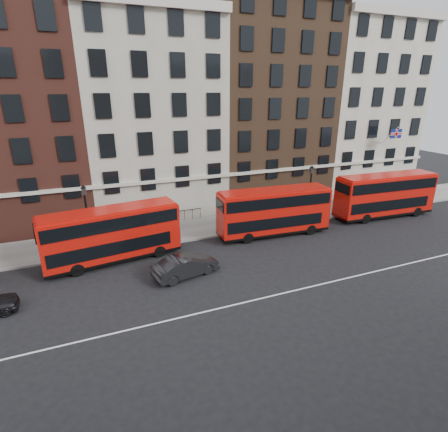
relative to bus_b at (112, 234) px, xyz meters
name	(u,v)px	position (x,y,z in m)	size (l,w,h in m)	color
ground	(215,290)	(5.59, -6.58, -2.20)	(120.00, 120.00, 0.00)	black
pavement	(174,231)	(5.59, 3.92, -2.12)	(80.00, 5.00, 0.15)	gray
kerb	(182,241)	(5.59, 1.42, -2.12)	(80.00, 0.30, 0.16)	gray
road_centre_line	(227,306)	(5.59, -8.58, -2.19)	(70.00, 0.12, 0.01)	white
building_terrace	(148,110)	(5.28, 11.30, 8.04)	(64.00, 11.95, 22.00)	beige
bus_b	(112,234)	(0.00, 0.00, 0.00)	(9.97, 3.62, 4.10)	red
bus_c	(274,211)	(13.46, 0.01, 0.02)	(9.98, 3.02, 4.14)	red
bus_d	(385,194)	(26.03, 0.01, 0.13)	(10.44, 3.07, 4.33)	red
car_front	(186,266)	(4.37, -4.14, -1.44)	(1.60, 4.57, 1.51)	black
lamp_post_left	(87,215)	(-1.49, 2.26, 0.88)	(0.44, 0.44, 5.33)	black
lamp_post_right	(310,190)	(18.42, 1.85, 0.88)	(0.44, 0.44, 5.33)	black
traffic_light	(386,186)	(28.21, 1.97, 0.25)	(0.25, 0.45, 3.27)	black
iron_railings	(168,217)	(5.59, 6.12, -1.55)	(6.60, 0.06, 1.00)	black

